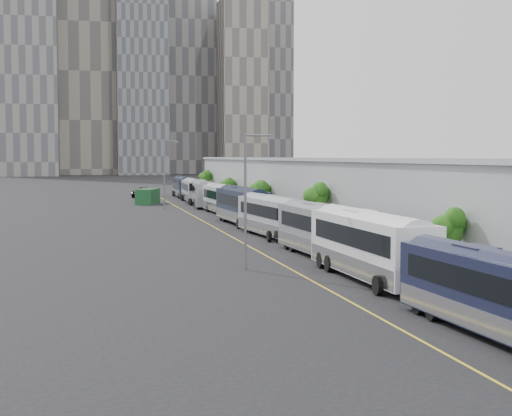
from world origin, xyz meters
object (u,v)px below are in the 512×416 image
object	(u,v)px
suv	(143,192)
bus_6	(221,201)
bus_7	(203,196)
bus_8	(193,192)
street_lamp_far	(166,170)
shipping_container	(148,196)
bus_5	(242,209)
bus_1	(492,299)
bus_4	(271,219)
bus_2	(370,251)
bus_9	(183,188)
street_lamp_near	(248,191)
bus_3	(322,235)

from	to	relation	value
suv	bus_6	bearing A→B (deg)	-61.49
bus_7	bus_8	bearing A→B (deg)	94.70
street_lamp_far	shipping_container	bearing A→B (deg)	96.29
bus_5	bus_8	world-z (taller)	bus_5
bus_1	shipping_container	xyz separation A→B (m)	(-6.82, 92.59, -0.32)
bus_5	bus_7	distance (m)	30.25
bus_8	suv	distance (m)	16.87
bus_4	bus_2	bearing A→B (deg)	-95.46
bus_9	bus_6	bearing A→B (deg)	-89.11
bus_4	street_lamp_near	size ratio (longest dim) A/B	1.48
shipping_container	bus_8	bearing A→B (deg)	46.71
bus_7	street_lamp_far	xyz separation A→B (m)	(-5.83, -4.44, 3.86)
bus_5	street_lamp_near	bearing A→B (deg)	-103.57
bus_2	bus_6	bearing A→B (deg)	88.05
bus_3	bus_9	xyz separation A→B (m)	(0.40, 86.26, -0.07)
bus_2	bus_6	xyz separation A→B (m)	(0.66, 55.49, -0.15)
bus_4	bus_7	bearing A→B (deg)	84.79
bus_4	bus_7	xyz separation A→B (m)	(0.10, 43.28, 0.03)
bus_1	street_lamp_near	bearing A→B (deg)	103.32
bus_4	bus_8	distance (m)	56.18
bus_4	bus_6	size ratio (longest dim) A/B	1.01
bus_3	bus_7	bearing A→B (deg)	87.33
bus_7	shipping_container	size ratio (longest dim) A/B	2.04
bus_9	street_lamp_near	world-z (taller)	street_lamp_near
street_lamp_far	shipping_container	world-z (taller)	street_lamp_far
bus_4	shipping_container	distance (m)	52.51
bus_7	street_lamp_far	world-z (taller)	street_lamp_far
bus_1	bus_3	distance (m)	25.63
bus_4	bus_7	distance (m)	43.28
bus_5	bus_8	distance (m)	43.16
bus_7	street_lamp_near	distance (m)	63.87
bus_2	suv	world-z (taller)	bus_2
bus_2	bus_9	distance (m)	97.16
bus_3	bus_7	xyz separation A→B (m)	(-0.12, 58.24, -0.01)
bus_5	bus_7	world-z (taller)	bus_5
bus_3	bus_9	size ratio (longest dim) A/B	1.05
bus_1	bus_5	world-z (taller)	bus_5
street_lamp_far	bus_7	bearing A→B (deg)	37.26
street_lamp_near	suv	bearing A→B (deg)	90.13
bus_1	suv	xyz separation A→B (m)	(-6.18, 112.16, -0.59)
bus_1	bus_2	world-z (taller)	bus_2
street_lamp_far	bus_1	bearing A→B (deg)	-86.13
bus_5	bus_9	distance (m)	58.28
bus_7	bus_4	bearing A→B (deg)	-84.37
bus_8	street_lamp_far	bearing A→B (deg)	-107.25
bus_9	street_lamp_near	bearing A→B (deg)	-93.27
bus_8	street_lamp_near	xyz separation A→B (m)	(-6.67, -76.36, 3.51)
bus_5	shipping_container	bearing A→B (deg)	97.40
bus_4	bus_5	size ratio (longest dim) A/B	0.93
bus_3	bus_8	distance (m)	71.14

